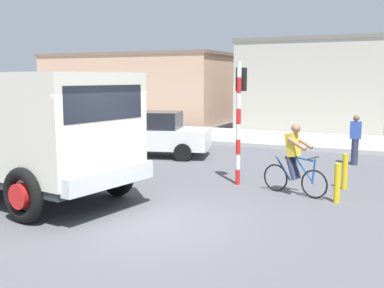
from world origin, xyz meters
TOP-DOWN VIEW (x-y plane):
  - ground_plane at (0.00, 0.00)m, footprint 120.00×120.00m
  - sidewalk_far at (0.00, 12.79)m, footprint 80.00×5.00m
  - truck_foreground at (-3.47, 0.44)m, footprint 5.75×3.48m
  - cyclist at (2.11, 3.32)m, footprint 1.66×0.68m
  - traffic_light_pole at (0.53, 3.87)m, footprint 0.24×0.43m
  - car_red_near at (-3.74, 6.78)m, footprint 4.30×2.66m
  - pedestrian_near_kerb at (3.05, 8.01)m, footprint 0.34×0.22m
  - bollard_near at (3.16, 3.00)m, footprint 0.14×0.14m
  - bollard_far at (3.16, 4.40)m, footprint 0.14×0.14m
  - building_corner_left at (-11.77, 18.97)m, footprint 12.20×5.59m
  - building_mid_block at (-0.07, 18.10)m, footprint 7.47×5.68m

SIDE VIEW (x-z plane):
  - ground_plane at x=0.00m, z-range 0.00..0.00m
  - sidewalk_far at x=0.00m, z-range 0.00..0.16m
  - bollard_near at x=3.16m, z-range 0.00..0.90m
  - bollard_far at x=3.16m, z-range 0.00..0.90m
  - car_red_near at x=-3.74m, z-range 0.02..1.62m
  - pedestrian_near_kerb at x=3.05m, z-range 0.04..1.66m
  - cyclist at x=2.11m, z-range 0.00..1.72m
  - truck_foreground at x=-3.47m, z-range 0.22..3.12m
  - traffic_light_pole at x=0.53m, z-range 0.47..3.67m
  - building_corner_left at x=-11.77m, z-range 0.00..4.35m
  - building_mid_block at x=-0.07m, z-range 0.00..4.80m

